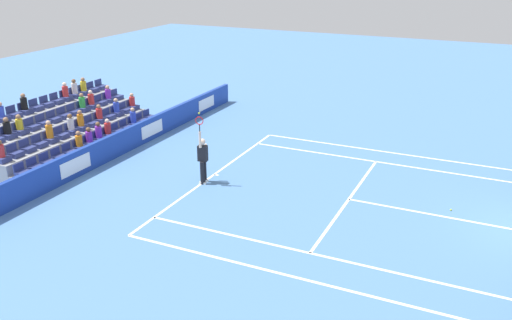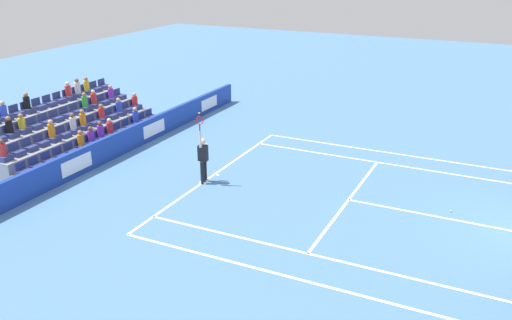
% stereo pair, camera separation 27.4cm
% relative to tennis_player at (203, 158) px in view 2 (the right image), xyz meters
% --- Properties ---
extents(line_baseline, '(10.97, 0.10, 0.01)m').
position_rel_tennis_player_xyz_m(line_baseline, '(-0.89, -0.04, -0.99)').
color(line_baseline, white).
rests_on(line_baseline, ground).
extents(line_service, '(8.23, 0.10, 0.01)m').
position_rel_tennis_player_xyz_m(line_service, '(-0.89, 5.45, -0.99)').
color(line_service, white).
rests_on(line_service, ground).
extents(line_centre_service, '(0.10, 6.40, 0.01)m').
position_rel_tennis_player_xyz_m(line_centre_service, '(-0.89, 8.65, -0.99)').
color(line_centre_service, white).
rests_on(line_centre_service, ground).
extents(line_singles_sideline_left, '(0.10, 11.89, 0.01)m').
position_rel_tennis_player_xyz_m(line_singles_sideline_left, '(3.23, 5.91, -0.99)').
color(line_singles_sideline_left, white).
rests_on(line_singles_sideline_left, ground).
extents(line_singles_sideline_right, '(0.10, 11.89, 0.01)m').
position_rel_tennis_player_xyz_m(line_singles_sideline_right, '(-5.00, 5.91, -0.99)').
color(line_singles_sideline_right, white).
rests_on(line_singles_sideline_right, ground).
extents(line_doubles_sideline_left, '(0.10, 11.89, 0.01)m').
position_rel_tennis_player_xyz_m(line_doubles_sideline_left, '(4.60, 5.91, -0.99)').
color(line_doubles_sideline_left, white).
rests_on(line_doubles_sideline_left, ground).
extents(line_doubles_sideline_right, '(0.10, 11.89, 0.01)m').
position_rel_tennis_player_xyz_m(line_doubles_sideline_right, '(-6.37, 5.91, -0.99)').
color(line_doubles_sideline_right, white).
rests_on(line_doubles_sideline_right, ground).
extents(line_centre_mark, '(0.10, 0.20, 0.01)m').
position_rel_tennis_player_xyz_m(line_centre_mark, '(-0.89, 0.06, -0.99)').
color(line_centre_mark, white).
rests_on(line_centre_mark, ground).
extents(sponsor_barrier, '(20.39, 0.22, 1.05)m').
position_rel_tennis_player_xyz_m(sponsor_barrier, '(-0.89, -4.84, -0.47)').
color(sponsor_barrier, '#193899').
rests_on(sponsor_barrier, ground).
extents(tennis_player, '(0.53, 0.39, 2.85)m').
position_rel_tennis_player_xyz_m(tennis_player, '(0.00, 0.00, 0.00)').
color(tennis_player, black).
rests_on(tennis_player, ground).
extents(stadium_stand, '(8.68, 3.80, 2.59)m').
position_rel_tennis_player_xyz_m(stadium_stand, '(-0.90, -7.77, -0.30)').
color(stadium_stand, gray).
rests_on(stadium_stand, ground).
extents(loose_tennis_ball, '(0.07, 0.07, 0.07)m').
position_rel_tennis_player_xyz_m(loose_tennis_ball, '(-1.46, 8.86, -0.96)').
color(loose_tennis_ball, '#D1E533').
rests_on(loose_tennis_ball, ground).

